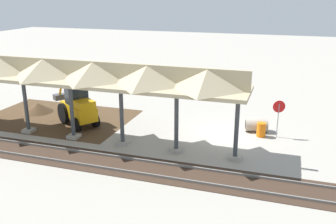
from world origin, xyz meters
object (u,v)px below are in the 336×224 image
at_px(stop_sign, 279,111).
at_px(traffic_barrel, 261,130).
at_px(backhoe, 77,106).
at_px(concrete_pipe, 256,125).

relative_size(stop_sign, traffic_barrel, 2.63).
xyz_separation_m(stop_sign, backhoe, (13.05, 1.69, -0.45)).
bearing_deg(stop_sign, concrete_pipe, -25.24).
bearing_deg(concrete_pipe, backhoe, 11.11).
relative_size(stop_sign, backhoe, 0.48).
relative_size(backhoe, concrete_pipe, 3.23).
height_order(concrete_pipe, traffic_barrel, traffic_barrel).
bearing_deg(traffic_barrel, stop_sign, -167.61).
height_order(backhoe, traffic_barrel, backhoe).
relative_size(stop_sign, concrete_pipe, 1.54).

